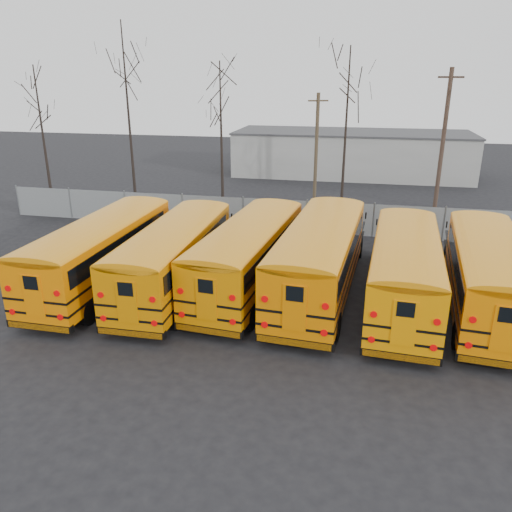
% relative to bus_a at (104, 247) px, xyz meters
% --- Properties ---
extents(ground, '(120.00, 120.00, 0.00)m').
position_rel_bus_a_xyz_m(ground, '(8.07, -1.88, -1.89)').
color(ground, black).
rests_on(ground, ground).
extents(fence, '(40.00, 0.04, 2.00)m').
position_rel_bus_a_xyz_m(fence, '(8.07, 10.12, -0.89)').
color(fence, gray).
rests_on(fence, ground).
extents(distant_building, '(22.00, 8.00, 4.00)m').
position_rel_bus_a_xyz_m(distant_building, '(10.07, 30.12, 0.11)').
color(distant_building, '#AEADA9').
rests_on(distant_building, ground).
extents(bus_a, '(2.81, 11.57, 3.22)m').
position_rel_bus_a_xyz_m(bus_a, '(0.00, 0.00, 0.00)').
color(bus_a, black).
rests_on(bus_a, ground).
extents(bus_b, '(2.70, 11.34, 3.16)m').
position_rel_bus_a_xyz_m(bus_b, '(3.38, 0.18, -0.03)').
color(bus_b, black).
rests_on(bus_b, ground).
extents(bus_c, '(3.67, 11.66, 3.21)m').
position_rel_bus_a_xyz_m(bus_c, '(6.56, 0.98, -0.01)').
color(bus_c, black).
rests_on(bus_c, ground).
extents(bus_d, '(3.67, 12.25, 3.38)m').
position_rel_bus_a_xyz_m(bus_d, '(9.67, 1.01, 0.09)').
color(bus_d, black).
rests_on(bus_d, ground).
extents(bus_e, '(3.36, 11.50, 3.18)m').
position_rel_bus_a_xyz_m(bus_e, '(13.17, 0.54, -0.03)').
color(bus_e, black).
rests_on(bus_e, ground).
extents(bus_f, '(3.67, 11.53, 3.18)m').
position_rel_bus_a_xyz_m(bus_f, '(16.38, 0.77, -0.03)').
color(bus_f, black).
rests_on(bus_f, ground).
extents(utility_pole_left, '(1.38, 0.59, 8.04)m').
position_rel_bus_a_xyz_m(utility_pole_left, '(7.88, 16.77, 2.24)').
color(utility_pole_left, '#4C3D2B').
rests_on(utility_pole_left, ground).
extents(utility_pole_right, '(1.63, 0.80, 9.69)m').
position_rel_bus_a_xyz_m(utility_pole_right, '(16.60, 18.17, 3.09)').
color(utility_pole_right, '#433026').
rests_on(utility_pole_right, ground).
extents(tree_0, '(0.26, 0.26, 9.85)m').
position_rel_bus_a_xyz_m(tree_0, '(-11.08, 12.70, 3.04)').
color(tree_0, black).
rests_on(tree_0, ground).
extents(tree_1, '(0.26, 0.26, 12.74)m').
position_rel_bus_a_xyz_m(tree_1, '(-5.61, 15.18, 4.48)').
color(tree_1, black).
rests_on(tree_1, ground).
extents(tree_2, '(0.26, 0.26, 10.07)m').
position_rel_bus_a_xyz_m(tree_2, '(1.63, 14.05, 3.14)').
color(tree_2, black).
rests_on(tree_2, ground).
extents(tree_3, '(0.26, 0.26, 10.78)m').
position_rel_bus_a_xyz_m(tree_3, '(10.05, 11.68, 3.50)').
color(tree_3, black).
rests_on(tree_3, ground).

